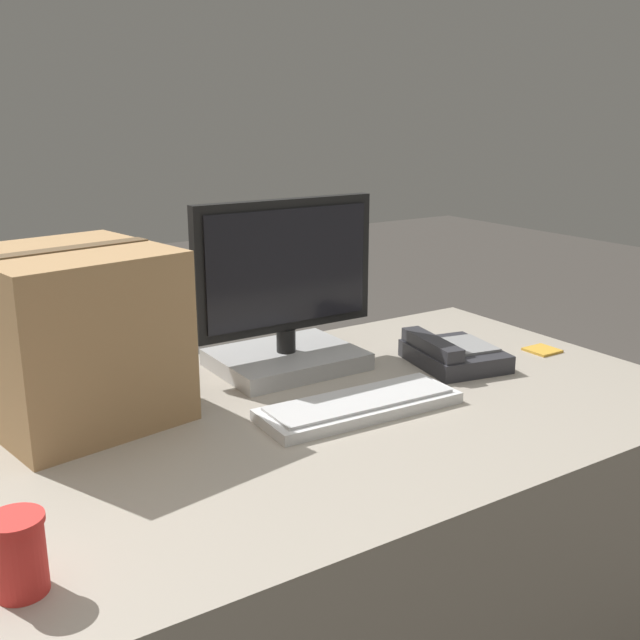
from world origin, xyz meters
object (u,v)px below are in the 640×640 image
monitor (286,306)px  desk_phone (452,354)px  keyboard (360,405)px  cardboard_box (73,335)px  paper_cup_right (19,554)px  sticky_note_pad (542,350)px

monitor → desk_phone: 0.40m
keyboard → cardboard_box: (-0.47, 0.28, 0.15)m
paper_cup_right → monitor: bearing=37.9°
monitor → desk_phone: (0.33, -0.19, -0.12)m
keyboard → paper_cup_right: bearing=-158.5°
paper_cup_right → keyboard: bearing=19.2°
keyboard → sticky_note_pad: 0.60m
paper_cup_right → desk_phone: bearing=18.7°
keyboard → sticky_note_pad: (0.60, 0.06, -0.01)m
monitor → paper_cup_right: (-0.70, -0.54, -0.09)m
monitor → desk_phone: monitor is taller
keyboard → cardboard_box: size_ratio=1.05×
keyboard → sticky_note_pad: size_ratio=5.81×
cardboard_box → sticky_note_pad: size_ratio=5.54×
monitor → paper_cup_right: size_ratio=4.29×
paper_cup_right → cardboard_box: 0.57m
desk_phone → cardboard_box: bearing=179.1°
cardboard_box → keyboard: bearing=-30.7°
keyboard → desk_phone: size_ratio=1.67×
monitor → sticky_note_pad: (0.59, -0.24, -0.14)m
desk_phone → paper_cup_right: size_ratio=2.41×
keyboard → paper_cup_right: (-0.68, -0.24, 0.04)m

